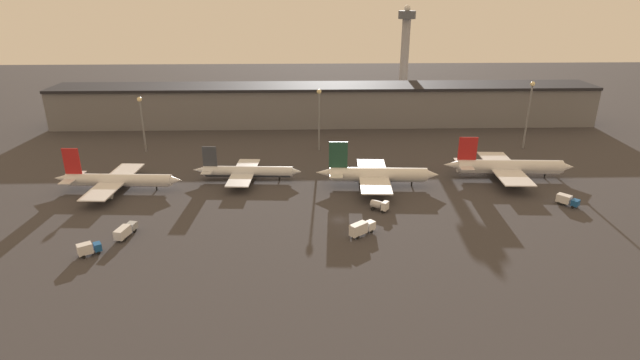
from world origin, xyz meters
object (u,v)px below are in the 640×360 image
Objects in this scene: service_vehicle_2 at (125,231)px; control_tower at (405,49)px; airplane_0 at (117,180)px; service_vehicle_3 at (567,200)px; service_vehicle_4 at (380,205)px; airplane_1 at (247,172)px; service_vehicle_1 at (88,249)px; airplane_3 at (508,167)px; airplane_2 at (377,175)px; service_vehicle_0 at (362,228)px.

control_tower is at bearing -20.37° from service_vehicle_2.
service_vehicle_2 is at bearing -64.75° from airplane_0.
service_vehicle_4 reaches higher than service_vehicle_3.
airplane_1 is at bearing -122.44° from control_tower.
service_vehicle_1 reaches higher than service_vehicle_4.
airplane_0 is at bearing -173.56° from airplane_3.
airplane_1 is at bearing -21.63° from service_vehicle_2.
airplane_2 is 77.06m from service_vehicle_2.
airplane_0 is 7.53× the size of service_vehicle_4.
airplane_2 is 6.99× the size of service_vehicle_1.
airplane_1 is 4.90× the size of service_vehicle_0.
service_vehicle_0 is (-8.58, -34.24, -1.79)m from airplane_2.
airplane_2 is at bearing -5.08° from airplane_1.
service_vehicle_4 is at bearing -102.95° from control_tower.
control_tower reaches higher than airplane_0.
airplane_0 is at bearing -175.87° from airplane_2.
airplane_0 reaches higher than airplane_1.
airplane_0 reaches higher than service_vehicle_2.
airplane_0 is 0.80× the size of control_tower.
service_vehicle_4 is 0.11× the size of control_tower.
control_tower reaches higher than airplane_3.
service_vehicle_3 is at bearing -23.93° from service_vehicle_0.
airplane_1 is 47.98m from service_vehicle_2.
service_vehicle_0 is at bearing -78.31° from service_vehicle_2.
service_vehicle_1 is at bearing -122.81° from control_tower.
service_vehicle_4 is at bearing -14.95° from service_vehicle_1.
airplane_1 is 5.87× the size of service_vehicle_3.
service_vehicle_0 is at bearing -100.67° from airplane_2.
service_vehicle_2 is (-26.92, -39.70, -1.25)m from airplane_1.
airplane_0 reaches higher than service_vehicle_3.
airplane_1 is at bearing 13.89° from airplane_0.
service_vehicle_0 is (-53.45, -39.97, -1.88)m from airplane_3.
airplane_3 reaches higher than service_vehicle_2.
service_vehicle_4 is (6.80, 15.00, -0.28)m from service_vehicle_0.
service_vehicle_1 is at bearing -154.67° from airplane_3.
service_vehicle_2 is 0.16× the size of control_tower.
airplane_2 is 7.31× the size of service_vehicle_4.
control_tower is at bearing 36.65° from service_vehicle_0.
service_vehicle_4 is (67.66, 14.13, -0.00)m from service_vehicle_2.
airplane_3 is 66.77m from service_vehicle_0.
service_vehicle_3 is at bearing -10.30° from airplane_1.
airplane_1 is 52.90m from service_vehicle_0.
service_vehicle_2 is at bearing -120.75° from airplane_1.
service_vehicle_3 is (53.90, -17.15, -2.09)m from airplane_2.
service_vehicle_1 is 76.96m from service_vehicle_4.
service_vehicle_2 is (12.96, -32.31, -1.56)m from airplane_0.
airplane_0 is at bearing -166.11° from airplane_1.
service_vehicle_3 is at bearing -80.43° from control_tower.
service_vehicle_0 is 1.20× the size of service_vehicle_3.
airplane_1 is 4.40× the size of service_vehicle_2.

